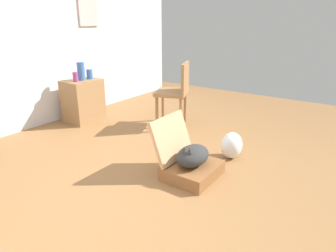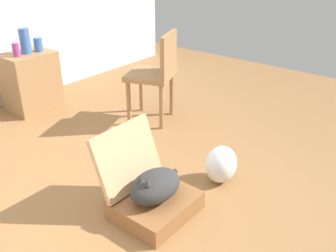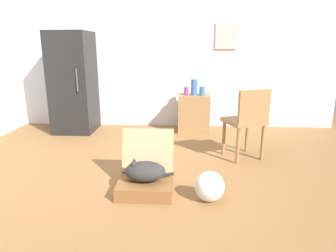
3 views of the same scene
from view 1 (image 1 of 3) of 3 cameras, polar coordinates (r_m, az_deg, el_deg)
The scene contains 11 objects.
ground_plane at distance 3.07m, azimuth -3.25°, elevation -8.82°, with size 7.68×7.68×0.00m, color olive.
wall_back at distance 4.47m, azimuth -27.97°, elevation 15.49°, with size 6.40×0.15×2.60m.
suitcase_base at distance 2.97m, azimuth 4.69°, elevation -8.46°, with size 0.53×0.46×0.13m, color brown.
suitcase_lid at distance 2.97m, azimuth 0.71°, elevation -2.31°, with size 0.53×0.46×0.04m, color tan.
cat at distance 2.89m, azimuth 4.72°, elevation -5.67°, with size 0.48×0.28×0.22m.
plastic_bag_white at distance 3.38m, azimuth 12.10°, elevation -3.64°, with size 0.27×0.23×0.29m, color silver.
side_table at distance 4.66m, azimuth -15.94°, elevation 4.72°, with size 0.52×0.41×0.63m, color olive.
vase_tall at distance 4.47m, azimuth -17.33°, elevation 8.98°, with size 0.07×0.07×0.14m, color #8C387A.
vase_short at distance 4.63m, azimuth -14.80°, elevation 9.61°, with size 0.09×0.09×0.14m, color #38609E.
vase_round at distance 4.56m, azimuth -16.34°, elevation 10.06°, with size 0.11×0.11×0.26m, color #38609E.
chair at distance 4.22m, azimuth 1.55°, elevation 6.81°, with size 0.58×0.56×0.91m.
Camera 1 is at (-2.10, -1.68, 1.47)m, focal length 31.79 mm.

